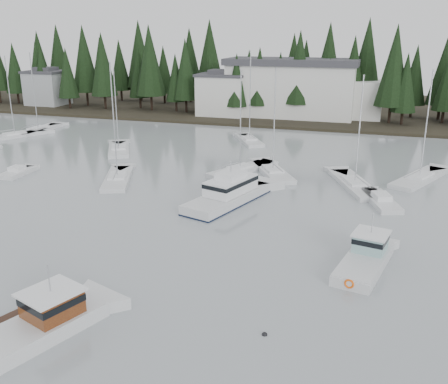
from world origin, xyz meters
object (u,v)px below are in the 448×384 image
object	(u,v)px
sailboat_13	(273,173)
house_far_west	(47,87)
sailboat_6	(119,151)
house_west	(223,94)
sailboat_7	(355,186)
sailboat_12	(39,131)
sailboat_1	(15,137)
sailboat_9	(420,180)
lobster_boat_teal	(365,260)
lobster_boat_brown	(31,330)
runabout_0	(18,173)
sailboat_11	(240,171)
runabout_1	(381,202)
sailboat_0	(118,180)
harbor_inn	(302,89)
sailboat_3	(249,142)
cabin_cruiser_center	(229,196)

from	to	relation	value
sailboat_13	house_far_west	bearing A→B (deg)	27.31
sailboat_6	house_west	bearing A→B (deg)	-37.47
sailboat_6	sailboat_7	xyz separation A→B (m)	(33.25, -7.21, -0.00)
house_far_west	sailboat_12	bearing A→B (deg)	-57.19
sailboat_1	sailboat_6	distance (m)	21.36
sailboat_9	sailboat_12	distance (m)	61.79
sailboat_13	sailboat_9	bearing A→B (deg)	-111.36
house_far_west	lobster_boat_teal	distance (m)	94.88
lobster_boat_brown	sailboat_1	size ratio (longest dim) A/B	0.73
house_west	runabout_0	distance (m)	48.36
sailboat_11	runabout_1	size ratio (longest dim) A/B	1.81
house_far_west	sailboat_13	world-z (taller)	sailboat_13
house_west	sailboat_0	distance (m)	45.87
lobster_boat_teal	sailboat_9	size ratio (longest dim) A/B	0.62
harbor_inn	sailboat_3	size ratio (longest dim) A/B	2.07
cabin_cruiser_center	sailboat_12	distance (m)	49.23
house_far_west	harbor_inn	size ratio (longest dim) A/B	0.29
sailboat_1	sailboat_11	xyz separation A→B (m)	(40.52, -9.08, 0.00)
lobster_boat_teal	sailboat_6	xyz separation A→B (m)	(-35.25, 27.16, -0.45)
harbor_inn	sailboat_1	distance (m)	52.47
sailboat_1	runabout_0	bearing A→B (deg)	-112.63
sailboat_11	runabout_0	xyz separation A→B (m)	(-25.08, -9.25, 0.06)
lobster_boat_teal	sailboat_0	bearing A→B (deg)	75.22
sailboat_0	sailboat_9	world-z (taller)	sailboat_0
lobster_boat_teal	runabout_0	size ratio (longest dim) A/B	1.58
sailboat_0	sailboat_11	bearing A→B (deg)	-79.85
sailboat_0	runabout_1	bearing A→B (deg)	-110.66
house_west	lobster_boat_teal	size ratio (longest dim) A/B	1.18
harbor_inn	sailboat_13	world-z (taller)	sailboat_13
sailboat_11	harbor_inn	bearing A→B (deg)	26.96
sailboat_12	runabout_1	bearing A→B (deg)	-111.98
lobster_boat_brown	runabout_1	size ratio (longest dim) A/B	1.37
sailboat_9	sailboat_0	bearing A→B (deg)	133.51
lobster_boat_brown	sailboat_3	bearing A→B (deg)	21.73
sailboat_9	sailboat_7	bearing A→B (deg)	149.72
lobster_boat_teal	harbor_inn	bearing A→B (deg)	25.12
sailboat_0	house_west	bearing A→B (deg)	-19.98
sailboat_13	runabout_1	world-z (taller)	sailboat_13
harbor_inn	sailboat_0	bearing A→B (deg)	-104.95
lobster_boat_brown	sailboat_0	xyz separation A→B (m)	(-10.72, 28.94, -0.45)
sailboat_7	runabout_0	xyz separation A→B (m)	(-38.82, -7.31, 0.07)
house_far_west	sailboat_12	xyz separation A→B (m)	(16.36, -25.38, -4.34)
sailboat_7	runabout_0	world-z (taller)	sailboat_7
house_far_west	sailboat_7	xyz separation A→B (m)	(70.08, -41.63, -4.35)
cabin_cruiser_center	sailboat_0	world-z (taller)	sailboat_0
harbor_inn	runabout_0	world-z (taller)	harbor_inn
house_far_west	sailboat_1	bearing A→B (deg)	-62.68
cabin_cruiser_center	sailboat_0	xyz separation A→B (m)	(-14.40, 3.42, -0.65)
harbor_inn	sailboat_0	world-z (taller)	sailboat_0
cabin_cruiser_center	sailboat_3	size ratio (longest dim) A/B	0.82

